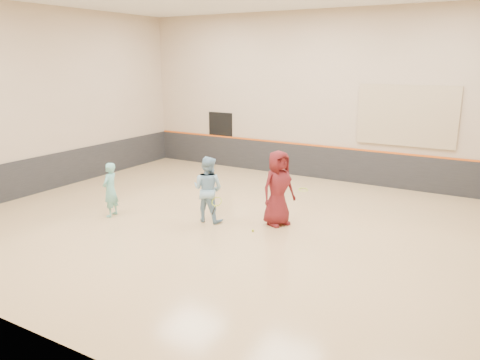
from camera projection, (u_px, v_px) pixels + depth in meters
The scene contains 14 objects.
room at pixel (242, 197), 12.19m from camera, with size 15.04×12.04×6.22m.
wainscot_back at pixel (323, 163), 17.23m from camera, with size 14.90×0.04×1.20m, color #232326.
wainscot_left at pixel (53, 172), 15.90m from camera, with size 0.04×11.90×1.20m, color #232326.
accent_stripe at pixel (324, 146), 17.07m from camera, with size 14.90×0.03×0.06m, color #D85914.
acoustic_panel at pixel (407, 116), 15.37m from camera, with size 3.20×0.08×2.00m, color tan.
doorway at pixel (221, 139), 19.32m from camera, with size 1.10×0.05×2.20m, color black.
girl at pixel (110, 190), 13.06m from camera, with size 0.56×0.37×1.54m, color #6EC0B5.
instructor at pixel (208, 189), 12.63m from camera, with size 0.87×0.68×1.80m, color #85B1CE.
young_man at pixel (278, 188), 12.34m from camera, with size 0.98×0.64×2.01m, color #5D161A.
held_racket at pixel (217, 202), 12.37m from camera, with size 0.47×0.47×0.48m, color #A7BD29, non-canonical shape.
spare_racket at pixel (303, 188), 15.83m from camera, with size 0.70×0.70×0.14m, color #A1D22E, non-canonical shape.
ball_under_racket at pixel (253, 231), 12.02m from camera, with size 0.07×0.07×0.07m, color gold.
ball_in_hand at pixel (277, 182), 12.07m from camera, with size 0.07×0.07×0.07m, color #D5F037.
ball_beside_spare at pixel (279, 208), 13.84m from camera, with size 0.07×0.07×0.07m, color #C5E535.
Camera 1 is at (5.85, -10.12, 4.31)m, focal length 35.00 mm.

